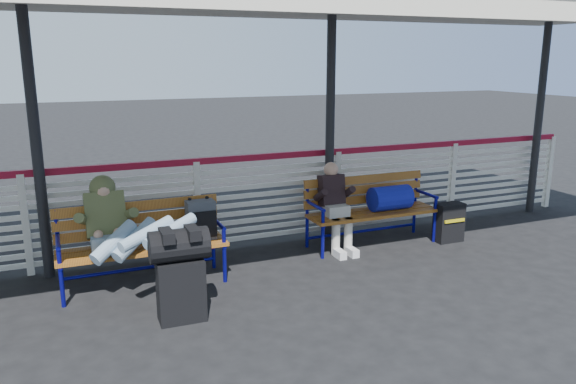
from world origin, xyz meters
name	(u,v)px	position (x,y,z in m)	size (l,w,h in m)	color
ground	(246,311)	(0.00, 0.00, 0.00)	(60.00, 60.00, 0.00)	black
fence	(197,203)	(0.00, 1.90, 0.66)	(12.08, 0.08, 1.24)	silver
luggage_stack	(180,271)	(-0.62, 0.06, 0.50)	(0.56, 0.32, 0.91)	black
bench_left	(159,232)	(-0.63, 1.10, 0.59)	(1.80, 0.56, 0.92)	#A76820
bench_right	(379,201)	(2.35, 1.33, 0.59)	(1.80, 0.56, 0.92)	#A76820
traveler_man	(131,231)	(-0.97, 0.75, 0.74)	(0.94, 1.63, 0.77)	#91AAC3
companion_person	(335,206)	(1.68, 1.32, 0.60)	(0.32, 0.66, 1.15)	beige
suitcase_side	(449,222)	(3.28, 1.02, 0.27)	(0.39, 0.24, 0.54)	black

